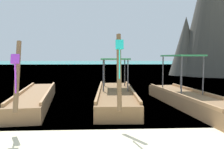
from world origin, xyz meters
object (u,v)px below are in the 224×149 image
(karst_rock, at_px, (211,3))
(longtail_boat_pink_ribbon, at_px, (190,99))
(longtail_boat_turquoise_ribbon, at_px, (115,95))
(longtail_boat_violet_ribbon, at_px, (36,98))

(karst_rock, bearing_deg, longtail_boat_pink_ribbon, -117.71)
(longtail_boat_turquoise_ribbon, bearing_deg, longtail_boat_violet_ribbon, -176.19)
(longtail_boat_turquoise_ribbon, distance_m, longtail_boat_pink_ribbon, 2.84)
(karst_rock, bearing_deg, longtail_boat_violet_ribbon, -133.82)
(longtail_boat_pink_ribbon, xyz_separation_m, karst_rock, (7.84, 14.93, 6.97))
(longtail_boat_violet_ribbon, height_order, karst_rock, karst_rock)
(longtail_boat_violet_ribbon, xyz_separation_m, longtail_boat_turquoise_ribbon, (3.10, 0.21, 0.05))
(longtail_boat_pink_ribbon, height_order, karst_rock, karst_rock)
(karst_rock, bearing_deg, longtail_boat_turquoise_ribbon, -126.94)
(longtail_boat_violet_ribbon, relative_size, longtail_boat_turquoise_ribbon, 0.97)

